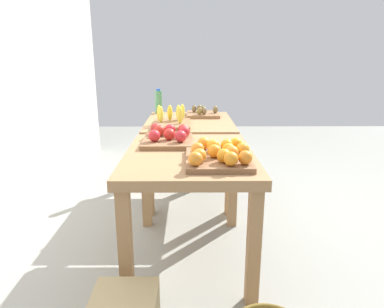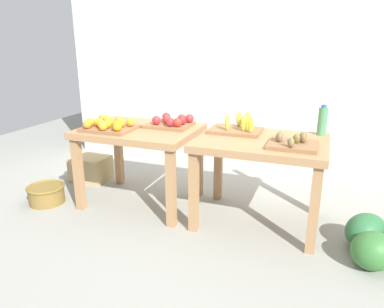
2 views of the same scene
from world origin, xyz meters
name	(u,v)px [view 1 (image 1 of 2)]	position (x,y,z in m)	size (l,w,h in m)	color
ground_plane	(190,219)	(0.00, 0.00, 0.00)	(8.00, 8.00, 0.00)	gray
back_wall	(2,30)	(0.00, 1.35, 1.50)	(4.40, 0.12, 3.00)	beige
display_table_left	(190,169)	(-0.56, 0.00, 0.63)	(1.04, 0.80, 0.74)	#9C734A
display_table_right	(190,132)	(0.56, 0.00, 0.63)	(1.04, 0.80, 0.74)	#9C734A
orange_bin	(220,155)	(-0.77, -0.17, 0.78)	(0.44, 0.37, 0.11)	brown
apple_bin	(169,137)	(-0.30, 0.14, 0.78)	(0.41, 0.34, 0.11)	brown
banana_crate	(172,121)	(0.32, 0.15, 0.78)	(0.44, 0.32, 0.17)	brown
kiwi_bin	(203,113)	(0.82, -0.13, 0.77)	(0.36, 0.32, 0.10)	brown
water_bottle	(159,102)	(1.00, 0.32, 0.86)	(0.08, 0.08, 0.26)	#4C8C59
watermelon_pile	(209,155)	(1.50, -0.24, 0.14)	(0.63, 0.69, 0.28)	#34682A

